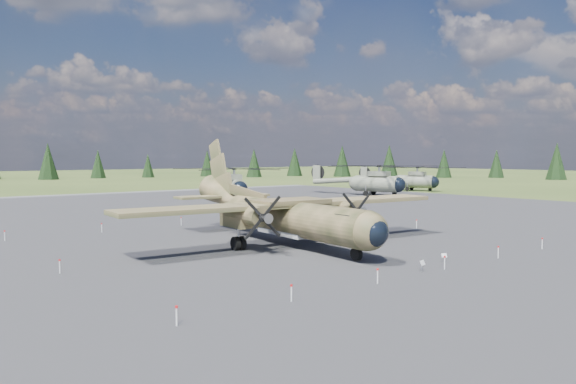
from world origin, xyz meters
TOP-DOWN VIEW (x-y plane):
  - ground at (0.00, 0.00)m, footprint 500.00×500.00m
  - apron at (0.00, 10.00)m, footprint 120.00×120.00m
  - transport_plane at (0.49, 0.39)m, footprint 27.32×24.74m
  - helicopter_near at (22.66, 40.99)m, footprint 25.15×25.20m
  - helicopter_mid at (46.94, 32.72)m, footprint 25.93×26.85m
  - helicopter_far at (63.27, 37.20)m, footprint 24.06×24.24m
  - info_placard_left at (0.48, -13.01)m, footprint 0.47×0.29m
  - info_placard_right at (3.86, -12.13)m, footprint 0.42×0.27m
  - barrier_fence at (-0.46, -0.08)m, footprint 33.12×29.62m
  - treeline at (2.85, 6.33)m, footprint 310.07×307.36m

SIDE VIEW (x-z plane):
  - ground at x=0.00m, z-range 0.00..0.00m
  - apron at x=0.00m, z-range -0.02..0.02m
  - info_placard_right at x=3.86m, z-range 0.10..0.72m
  - info_placard_left at x=0.48m, z-range 0.11..0.81m
  - barrier_fence at x=-0.46m, z-range 0.08..0.93m
  - transport_plane at x=0.49m, z-range -1.91..7.08m
  - helicopter_far at x=63.27m, z-range 1.00..5.79m
  - helicopter_near at x=22.66m, z-range 1.05..6.08m
  - helicopter_mid at x=46.94m, z-range 1.12..6.46m
  - treeline at x=2.85m, z-range -0.61..10.37m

